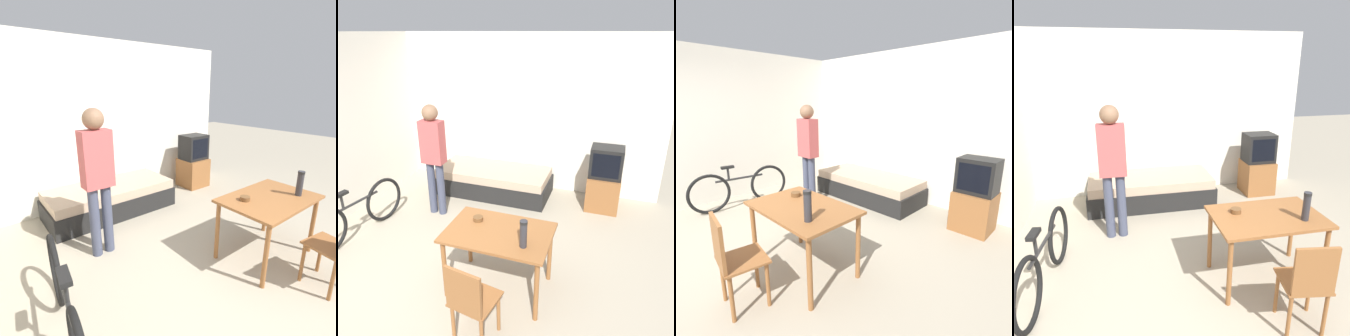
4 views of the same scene
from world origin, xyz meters
TOP-DOWN VIEW (x-y plane):
  - wall_back at (0.00, 3.53)m, footprint 5.14×0.06m
  - daybed at (-0.20, 2.99)m, footprint 2.00×0.87m
  - tv at (1.68, 3.04)m, footprint 0.51×0.50m
  - dining_table at (0.72, 0.78)m, footprint 1.13×0.74m
  - wooden_chair at (0.73, 0.02)m, footprint 0.44×0.44m
  - bicycle at (-1.52, 1.09)m, footprint 0.27×1.66m
  - person_standing at (-0.79, 2.03)m, footprint 0.34×0.23m
  - thermos_flask at (1.04, 0.61)m, footprint 0.08×0.08m
  - mate_bowl at (0.43, 0.90)m, footprint 0.11×0.11m

SIDE VIEW (x-z plane):
  - daybed at x=-0.20m, z-range 0.00..0.45m
  - bicycle at x=-1.52m, z-range -0.03..0.72m
  - tv at x=1.68m, z-range -0.03..1.02m
  - wooden_chair at x=0.73m, z-range 0.06..0.95m
  - dining_table at x=0.72m, z-range 0.28..1.02m
  - mate_bowl at x=0.43m, z-range 0.75..0.80m
  - thermos_flask at x=1.04m, z-range 0.76..1.05m
  - person_standing at x=-0.79m, z-range 0.15..1.90m
  - wall_back at x=0.00m, z-range 0.00..2.70m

